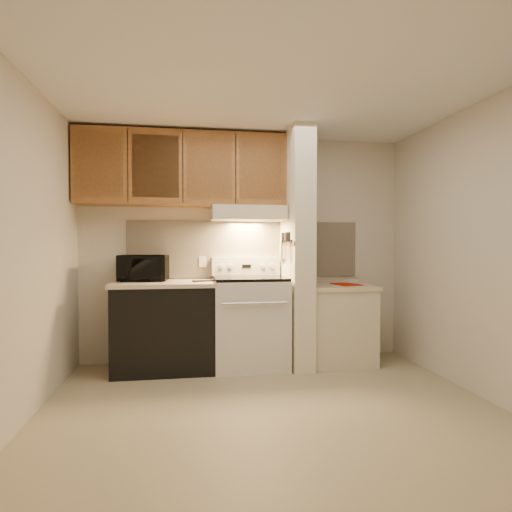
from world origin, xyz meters
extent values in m
plane|color=tan|center=(0.00, 0.00, 0.00)|extent=(3.60, 3.60, 0.00)
plane|color=white|center=(0.00, 0.00, 2.50)|extent=(3.60, 3.60, 0.00)
cube|color=beige|center=(0.00, 1.50, 1.25)|extent=(3.60, 2.50, 0.02)
cube|color=beige|center=(-1.80, 0.00, 1.25)|extent=(0.02, 3.00, 2.50)
cube|color=beige|center=(1.80, 0.00, 1.25)|extent=(0.02, 3.00, 2.50)
cube|color=beige|center=(0.00, 1.49, 1.24)|extent=(2.60, 0.02, 0.63)
cube|color=silver|center=(0.00, 1.16, 0.46)|extent=(0.76, 0.65, 0.92)
cube|color=black|center=(0.00, 0.84, 0.50)|extent=(0.50, 0.01, 0.30)
cylinder|color=silver|center=(0.00, 0.80, 0.72)|extent=(0.65, 0.02, 0.02)
cube|color=black|center=(0.00, 1.16, 0.94)|extent=(0.74, 0.64, 0.03)
cube|color=silver|center=(0.00, 1.44, 1.05)|extent=(0.76, 0.08, 0.20)
cube|color=black|center=(0.00, 1.40, 1.05)|extent=(0.10, 0.01, 0.04)
cylinder|color=silver|center=(-0.28, 1.40, 1.05)|extent=(0.05, 0.02, 0.05)
cylinder|color=silver|center=(-0.18, 1.40, 1.05)|extent=(0.05, 0.02, 0.05)
cylinder|color=silver|center=(0.18, 1.40, 1.05)|extent=(0.05, 0.02, 0.05)
cylinder|color=silver|center=(0.28, 1.40, 1.05)|extent=(0.05, 0.02, 0.05)
cube|color=black|center=(-0.88, 1.17, 0.43)|extent=(1.00, 0.63, 0.87)
cube|color=beige|center=(-0.88, 1.17, 0.89)|extent=(1.04, 0.67, 0.04)
cube|color=black|center=(-0.48, 1.12, 0.92)|extent=(0.24, 0.14, 0.02)
cylinder|color=#257264|center=(-1.00, 1.39, 0.96)|extent=(0.10, 0.10, 0.10)
cube|color=beige|center=(-0.48, 1.48, 1.10)|extent=(0.08, 0.01, 0.12)
imported|color=black|center=(-1.10, 1.29, 1.05)|extent=(0.51, 0.37, 0.27)
cube|color=#EEE8CA|center=(0.51, 1.15, 1.25)|extent=(0.22, 0.70, 2.50)
cube|color=#9A6332|center=(0.39, 1.15, 1.30)|extent=(0.01, 0.70, 0.04)
cube|color=black|center=(0.39, 1.10, 1.32)|extent=(0.02, 0.42, 0.04)
cube|color=silver|center=(0.38, 0.95, 1.22)|extent=(0.01, 0.03, 0.16)
cylinder|color=black|center=(0.38, 0.94, 1.37)|extent=(0.02, 0.02, 0.10)
cube|color=silver|center=(0.38, 1.01, 1.21)|extent=(0.01, 0.04, 0.18)
cylinder|color=black|center=(0.38, 1.03, 1.37)|extent=(0.02, 0.02, 0.10)
cube|color=silver|center=(0.38, 1.11, 1.20)|extent=(0.01, 0.04, 0.20)
cylinder|color=black|center=(0.38, 1.09, 1.37)|extent=(0.02, 0.02, 0.10)
cube|color=silver|center=(0.38, 1.19, 1.22)|extent=(0.01, 0.04, 0.16)
cylinder|color=black|center=(0.38, 1.19, 1.37)|extent=(0.02, 0.02, 0.10)
cube|color=silver|center=(0.38, 1.25, 1.21)|extent=(0.01, 0.04, 0.18)
cylinder|color=black|center=(0.38, 1.27, 1.37)|extent=(0.02, 0.02, 0.10)
cube|color=gray|center=(0.38, 1.32, 1.21)|extent=(0.03, 0.09, 0.21)
cube|color=beige|center=(0.97, 1.15, 0.40)|extent=(0.70, 0.60, 0.81)
cube|color=beige|center=(0.97, 1.15, 0.83)|extent=(0.74, 0.64, 0.04)
cube|color=#B51D00|center=(1.07, 1.16, 0.86)|extent=(0.29, 0.35, 0.01)
cube|color=white|center=(1.19, 1.33, 0.87)|extent=(0.18, 0.15, 0.04)
cube|color=beige|center=(0.00, 1.28, 1.62)|extent=(0.78, 0.44, 0.15)
cube|color=beige|center=(0.00, 1.07, 1.58)|extent=(0.78, 0.04, 0.06)
cube|color=#9A6332|center=(-0.69, 1.32, 2.08)|extent=(2.18, 0.33, 0.77)
cube|color=#9A6332|center=(-1.51, 1.17, 2.08)|extent=(0.46, 0.01, 0.63)
cube|color=black|center=(-1.23, 1.16, 2.08)|extent=(0.01, 0.01, 0.73)
cube|color=#9A6332|center=(-0.96, 1.17, 2.08)|extent=(0.46, 0.01, 0.63)
cube|color=black|center=(-0.69, 1.16, 2.08)|extent=(0.01, 0.01, 0.73)
cube|color=#9A6332|center=(-0.42, 1.17, 2.08)|extent=(0.46, 0.01, 0.63)
cube|color=black|center=(-0.14, 1.16, 2.08)|extent=(0.01, 0.01, 0.73)
cube|color=#9A6332|center=(0.13, 1.17, 2.08)|extent=(0.46, 0.01, 0.63)
camera|label=1|loc=(-0.64, -3.29, 1.29)|focal=30.00mm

